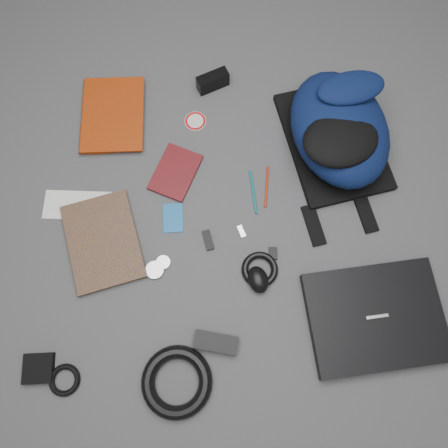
{
  "coord_description": "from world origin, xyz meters",
  "views": [
    {
      "loc": [
        -0.0,
        -0.39,
        1.29
      ],
      "look_at": [
        0.0,
        0.0,
        0.02
      ],
      "focal_mm": 35.0,
      "sensor_mm": 36.0,
      "label": 1
    }
  ],
  "objects_px": {
    "laptop": "(375,317)",
    "dvd_case": "(175,172)",
    "comic_book": "(69,251)",
    "mouse": "(258,280)",
    "pouch": "(39,368)",
    "compact_camera": "(213,81)",
    "power_brick": "(216,342)",
    "textbook_red": "(81,116)",
    "backpack": "(339,129)"
  },
  "relations": [
    {
      "from": "laptop",
      "to": "dvd_case",
      "type": "relative_size",
      "value": 2.21
    },
    {
      "from": "comic_book",
      "to": "mouse",
      "type": "height_order",
      "value": "mouse"
    },
    {
      "from": "mouse",
      "to": "pouch",
      "type": "xyz_separation_m",
      "value": [
        -0.62,
        -0.24,
        -0.01
      ]
    },
    {
      "from": "comic_book",
      "to": "mouse",
      "type": "bearing_deg",
      "value": -25.5
    },
    {
      "from": "compact_camera",
      "to": "power_brick",
      "type": "xyz_separation_m",
      "value": [
        0.01,
        -0.85,
        -0.01
      ]
    },
    {
      "from": "comic_book",
      "to": "pouch",
      "type": "distance_m",
      "value": 0.34
    },
    {
      "from": "dvd_case",
      "to": "mouse",
      "type": "height_order",
      "value": "mouse"
    },
    {
      "from": "laptop",
      "to": "pouch",
      "type": "xyz_separation_m",
      "value": [
        -0.95,
        -0.13,
        -0.01
      ]
    },
    {
      "from": "mouse",
      "to": "pouch",
      "type": "relative_size",
      "value": 1.0
    },
    {
      "from": "textbook_red",
      "to": "dvd_case",
      "type": "distance_m",
      "value": 0.38
    },
    {
      "from": "pouch",
      "to": "mouse",
      "type": "bearing_deg",
      "value": 21.25
    },
    {
      "from": "laptop",
      "to": "comic_book",
      "type": "bearing_deg",
      "value": 160.07
    },
    {
      "from": "textbook_red",
      "to": "power_brick",
      "type": "bearing_deg",
      "value": -59.99
    },
    {
      "from": "textbook_red",
      "to": "power_brick",
      "type": "relative_size",
      "value": 2.26
    },
    {
      "from": "backpack",
      "to": "compact_camera",
      "type": "distance_m",
      "value": 0.45
    },
    {
      "from": "laptop",
      "to": "dvd_case",
      "type": "distance_m",
      "value": 0.75
    },
    {
      "from": "backpack",
      "to": "mouse",
      "type": "bearing_deg",
      "value": -133.34
    },
    {
      "from": "textbook_red",
      "to": "laptop",
      "type": "bearing_deg",
      "value": -37.67
    },
    {
      "from": "laptop",
      "to": "mouse",
      "type": "relative_size",
      "value": 4.62
    },
    {
      "from": "backpack",
      "to": "power_brick",
      "type": "height_order",
      "value": "backpack"
    },
    {
      "from": "power_brick",
      "to": "comic_book",
      "type": "bearing_deg",
      "value": 159.09
    },
    {
      "from": "comic_book",
      "to": "dvd_case",
      "type": "xyz_separation_m",
      "value": [
        0.32,
        0.26,
        -0.0
      ]
    },
    {
      "from": "dvd_case",
      "to": "comic_book",
      "type": "bearing_deg",
      "value": -117.8
    },
    {
      "from": "textbook_red",
      "to": "dvd_case",
      "type": "bearing_deg",
      "value": -33.92
    },
    {
      "from": "laptop",
      "to": "textbook_red",
      "type": "xyz_separation_m",
      "value": [
        -0.9,
        0.66,
        -0.0
      ]
    },
    {
      "from": "power_brick",
      "to": "mouse",
      "type": "bearing_deg",
      "value": 65.27
    },
    {
      "from": "laptop",
      "to": "dvd_case",
      "type": "xyz_separation_m",
      "value": [
        -0.58,
        0.46,
        -0.01
      ]
    },
    {
      "from": "compact_camera",
      "to": "backpack",
      "type": "bearing_deg",
      "value": -54.13
    },
    {
      "from": "backpack",
      "to": "comic_book",
      "type": "distance_m",
      "value": 0.91
    },
    {
      "from": "compact_camera",
      "to": "power_brick",
      "type": "relative_size",
      "value": 0.87
    },
    {
      "from": "compact_camera",
      "to": "power_brick",
      "type": "distance_m",
      "value": 0.85
    },
    {
      "from": "dvd_case",
      "to": "textbook_red",
      "type": "bearing_deg",
      "value": 170.32
    },
    {
      "from": "backpack",
      "to": "comic_book",
      "type": "height_order",
      "value": "backpack"
    },
    {
      "from": "compact_camera",
      "to": "mouse",
      "type": "distance_m",
      "value": 0.69
    },
    {
      "from": "dvd_case",
      "to": "mouse",
      "type": "bearing_deg",
      "value": -31.31
    },
    {
      "from": "power_brick",
      "to": "pouch",
      "type": "relative_size",
      "value": 1.49
    },
    {
      "from": "compact_camera",
      "to": "pouch",
      "type": "bearing_deg",
      "value": -143.05
    },
    {
      "from": "dvd_case",
      "to": "compact_camera",
      "type": "xyz_separation_m",
      "value": [
        0.12,
        0.32,
        0.02
      ]
    },
    {
      "from": "laptop",
      "to": "comic_book",
      "type": "distance_m",
      "value": 0.92
    },
    {
      "from": "backpack",
      "to": "mouse",
      "type": "xyz_separation_m",
      "value": [
        -0.26,
        -0.45,
        -0.07
      ]
    },
    {
      "from": "textbook_red",
      "to": "comic_book",
      "type": "bearing_deg",
      "value": -91.2
    },
    {
      "from": "compact_camera",
      "to": "pouch",
      "type": "distance_m",
      "value": 1.04
    },
    {
      "from": "laptop",
      "to": "dvd_case",
      "type": "bearing_deg",
      "value": 134.56
    },
    {
      "from": "laptop",
      "to": "pouch",
      "type": "height_order",
      "value": "laptop"
    },
    {
      "from": "pouch",
      "to": "comic_book",
      "type": "bearing_deg",
      "value": 80.9
    },
    {
      "from": "mouse",
      "to": "power_brick",
      "type": "xyz_separation_m",
      "value": [
        -0.12,
        -0.18,
        -0.01
      ]
    },
    {
      "from": "laptop",
      "to": "mouse",
      "type": "height_order",
      "value": "mouse"
    },
    {
      "from": "power_brick",
      "to": "pouch",
      "type": "bearing_deg",
      "value": -162.08
    },
    {
      "from": "dvd_case",
      "to": "pouch",
      "type": "height_order",
      "value": "pouch"
    },
    {
      "from": "backpack",
      "to": "dvd_case",
      "type": "bearing_deg",
      "value": 177.85
    }
  ]
}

